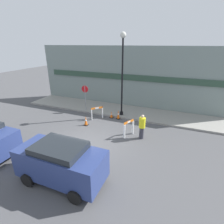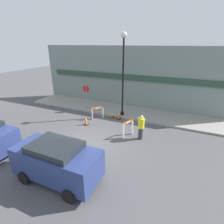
{
  "view_description": "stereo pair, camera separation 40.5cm",
  "coord_description": "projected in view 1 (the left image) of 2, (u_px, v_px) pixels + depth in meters",
  "views": [
    {
      "loc": [
        4.81,
        -7.74,
        5.71
      ],
      "look_at": [
        0.34,
        3.24,
        1.0
      ],
      "focal_mm": 28.0,
      "sensor_mm": 36.0,
      "label": 1
    },
    {
      "loc": [
        5.19,
        -7.59,
        5.71
      ],
      "look_at": [
        0.34,
        3.24,
        1.0
      ],
      "focal_mm": 28.0,
      "sensor_mm": 36.0,
      "label": 2
    }
  ],
  "objects": [
    {
      "name": "stop_sign",
      "position": [
        85.0,
        94.0,
        15.07
      ],
      "size": [
        0.6,
        0.07,
        2.19
      ],
      "rotation": [
        0.0,
        0.0,
        3.23
      ],
      "color": "gray",
      "rests_on": "sidewalk_slab"
    },
    {
      "name": "storefront_facade",
      "position": [
        127.0,
        78.0,
        15.97
      ],
      "size": [
        18.0,
        0.22,
        5.5
      ],
      "color": "gray",
      "rests_on": "ground_plane"
    },
    {
      "name": "traffic_cone_0",
      "position": [
        118.0,
        115.0,
        13.97
      ],
      "size": [
        0.3,
        0.3,
        0.74
      ],
      "color": "black",
      "rests_on": "ground_plane"
    },
    {
      "name": "sidewalk_slab",
      "position": [
        120.0,
        111.0,
        15.6
      ],
      "size": [
        18.0,
        3.01,
        0.14
      ],
      "color": "gray",
      "rests_on": "ground_plane"
    },
    {
      "name": "ground_plane",
      "position": [
        86.0,
        145.0,
        10.46
      ],
      "size": [
        60.0,
        60.0,
        0.0
      ],
      "primitive_type": "plane",
      "color": "#4C4C4F"
    },
    {
      "name": "parked_car_1",
      "position": [
        61.0,
        161.0,
        7.43
      ],
      "size": [
        3.8,
        1.84,
        1.82
      ],
      "color": "navy",
      "rests_on": "ground_plane"
    },
    {
      "name": "barricade_1",
      "position": [
        129.0,
        128.0,
        11.3
      ],
      "size": [
        0.5,
        0.86,
        1.08
      ],
      "rotation": [
        0.0,
        0.0,
        7.42
      ],
      "color": "white",
      "rests_on": "ground_plane"
    },
    {
      "name": "traffic_cone_1",
      "position": [
        111.0,
        115.0,
        14.22
      ],
      "size": [
        0.3,
        0.3,
        0.53
      ],
      "color": "black",
      "rests_on": "ground_plane"
    },
    {
      "name": "streetlamp_post",
      "position": [
        122.0,
        65.0,
        13.1
      ],
      "size": [
        0.44,
        0.44,
        6.31
      ],
      "color": "black",
      "rests_on": "sidewalk_slab"
    },
    {
      "name": "barricade_0",
      "position": [
        97.0,
        112.0,
        13.88
      ],
      "size": [
        0.76,
        0.8,
        1.0
      ],
      "rotation": [
        0.0,
        0.0,
        3.96
      ],
      "color": "white",
      "rests_on": "ground_plane"
    },
    {
      "name": "traffic_cone_2",
      "position": [
        86.0,
        121.0,
        12.89
      ],
      "size": [
        0.3,
        0.3,
        0.71
      ],
      "color": "black",
      "rests_on": "ground_plane"
    },
    {
      "name": "person_worker",
      "position": [
        142.0,
        126.0,
        10.91
      ],
      "size": [
        0.49,
        0.49,
        1.62
      ],
      "rotation": [
        0.0,
        0.0,
        2.87
      ],
      "color": "#33333D",
      "rests_on": "ground_plane"
    }
  ]
}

